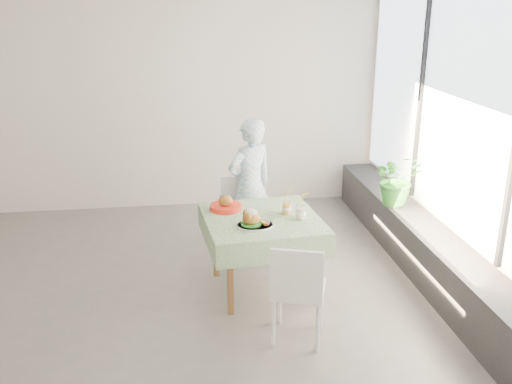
{
  "coord_description": "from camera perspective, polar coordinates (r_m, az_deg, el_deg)",
  "views": [
    {
      "loc": [
        0.37,
        -4.84,
        2.67
      ],
      "look_at": [
        1.06,
        0.05,
        0.97
      ],
      "focal_mm": 40.0,
      "sensor_mm": 36.0,
      "label": 1
    }
  ],
  "objects": [
    {
      "name": "wall_back",
      "position": [
        7.46,
        -10.9,
        8.79
      ],
      "size": [
        6.0,
        0.02,
        2.8
      ],
      "primitive_type": "cube",
      "color": "silver",
      "rests_on": "ground"
    },
    {
      "name": "wall_front",
      "position": [
        2.69,
        -15.19,
        -10.01
      ],
      "size": [
        6.0,
        0.02,
        2.8
      ],
      "primitive_type": "cube",
      "color": "silver",
      "rests_on": "ground"
    },
    {
      "name": "wall_right",
      "position": [
        5.66,
        19.97,
        4.79
      ],
      "size": [
        0.02,
        5.0,
        2.8
      ],
      "primitive_type": "cube",
      "color": "silver",
      "rests_on": "ground"
    },
    {
      "name": "main_dish",
      "position": [
        5.04,
        -0.31,
        -2.89
      ],
      "size": [
        0.33,
        0.33,
        0.17
      ],
      "color": "white",
      "rests_on": "cafe_table"
    },
    {
      "name": "second_dish",
      "position": [
        5.45,
        -3.06,
        -1.34
      ],
      "size": [
        0.3,
        0.3,
        0.14
      ],
      "color": "red",
      "rests_on": "cafe_table"
    },
    {
      "name": "juice_cup_orange",
      "position": [
        5.35,
        3.06,
        -1.56
      ],
      "size": [
        0.09,
        0.09,
        0.26
      ],
      "color": "white",
      "rests_on": "cafe_table"
    },
    {
      "name": "chair_near",
      "position": [
        4.74,
        4.22,
        -11.61
      ],
      "size": [
        0.52,
        0.52,
        0.87
      ],
      "color": "white",
      "rests_on": "ground"
    },
    {
      "name": "potted_plant",
      "position": [
        6.41,
        13.92,
        1.28
      ],
      "size": [
        0.57,
        0.51,
        0.58
      ],
      "primitive_type": "imported",
      "rotation": [
        0.0,
        0.0,
        0.12
      ],
      "color": "#2D6F25",
      "rests_on": "window_ledge"
    },
    {
      "name": "window_pane",
      "position": [
        5.59,
        19.99,
        7.27
      ],
      "size": [
        0.01,
        4.8,
        2.18
      ],
      "primitive_type": "cube",
      "color": "#D1E0F9",
      "rests_on": "ground"
    },
    {
      "name": "diner",
      "position": [
        6.13,
        -0.58,
        0.59
      ],
      "size": [
        0.64,
        0.56,
        1.49
      ],
      "primitive_type": "imported",
      "rotation": [
        0.0,
        0.0,
        3.61
      ],
      "color": "#8EBFE3",
      "rests_on": "ground"
    },
    {
      "name": "floor",
      "position": [
        5.55,
        -11.04,
        -10.26
      ],
      "size": [
        6.0,
        6.0,
        0.0
      ],
      "primitive_type": "plane",
      "color": "#595654",
      "rests_on": "ground"
    },
    {
      "name": "juice_cup_lemonade",
      "position": [
        5.24,
        4.51,
        -1.99
      ],
      "size": [
        0.1,
        0.1,
        0.28
      ],
      "color": "white",
      "rests_on": "cafe_table"
    },
    {
      "name": "cafe_table",
      "position": [
        5.38,
        0.6,
        -5.33
      ],
      "size": [
        1.13,
        1.13,
        0.74
      ],
      "color": "brown",
      "rests_on": "ground"
    },
    {
      "name": "chair_far",
      "position": [
        6.19,
        -1.86,
        -4.04
      ],
      "size": [
        0.47,
        0.47,
        0.83
      ],
      "color": "white",
      "rests_on": "ground"
    },
    {
      "name": "window_ledge",
      "position": [
        5.94,
        17.01,
        -6.03
      ],
      "size": [
        0.4,
        4.8,
        0.5
      ],
      "primitive_type": "cube",
      "color": "black",
      "rests_on": "ground"
    }
  ]
}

